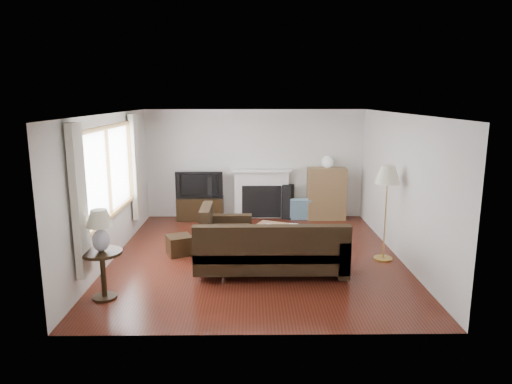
{
  "coord_description": "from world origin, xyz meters",
  "views": [
    {
      "loc": [
        -0.09,
        -7.71,
        2.78
      ],
      "look_at": [
        0.0,
        0.3,
        1.1
      ],
      "focal_mm": 32.0,
      "sensor_mm": 36.0,
      "label": 1
    }
  ],
  "objects_px": {
    "bookshelf": "(326,194)",
    "side_table": "(103,275)",
    "floor_lamp": "(386,213)",
    "sectional_sofa": "(271,248)",
    "tv_stand": "(200,208)",
    "coffee_table": "(283,237)"
  },
  "relations": [
    {
      "from": "bookshelf",
      "to": "coffee_table",
      "type": "bearing_deg",
      "value": -119.06
    },
    {
      "from": "bookshelf",
      "to": "side_table",
      "type": "xyz_separation_m",
      "value": [
        -3.79,
        -4.22,
        -0.25
      ]
    },
    {
      "from": "tv_stand",
      "to": "floor_lamp",
      "type": "bearing_deg",
      "value": -37.73
    },
    {
      "from": "coffee_table",
      "to": "floor_lamp",
      "type": "height_order",
      "value": "floor_lamp"
    },
    {
      "from": "tv_stand",
      "to": "coffee_table",
      "type": "height_order",
      "value": "tv_stand"
    },
    {
      "from": "side_table",
      "to": "floor_lamp",
      "type": "bearing_deg",
      "value": 19.16
    },
    {
      "from": "sectional_sofa",
      "to": "coffee_table",
      "type": "relative_size",
      "value": 2.46
    },
    {
      "from": "sectional_sofa",
      "to": "floor_lamp",
      "type": "height_order",
      "value": "floor_lamp"
    },
    {
      "from": "side_table",
      "to": "bookshelf",
      "type": "bearing_deg",
      "value": 48.09
    },
    {
      "from": "tv_stand",
      "to": "sectional_sofa",
      "type": "bearing_deg",
      "value": -65.83
    },
    {
      "from": "bookshelf",
      "to": "coffee_table",
      "type": "distance_m",
      "value": 2.38
    },
    {
      "from": "bookshelf",
      "to": "sectional_sofa",
      "type": "height_order",
      "value": "bookshelf"
    },
    {
      "from": "bookshelf",
      "to": "floor_lamp",
      "type": "distance_m",
      "value": 2.78
    },
    {
      "from": "floor_lamp",
      "to": "tv_stand",
      "type": "bearing_deg",
      "value": 142.27
    },
    {
      "from": "side_table",
      "to": "tv_stand",
      "type": "bearing_deg",
      "value": 77.99
    },
    {
      "from": "bookshelf",
      "to": "floor_lamp",
      "type": "height_order",
      "value": "floor_lamp"
    },
    {
      "from": "coffee_table",
      "to": "side_table",
      "type": "relative_size",
      "value": 1.51
    },
    {
      "from": "sectional_sofa",
      "to": "side_table",
      "type": "relative_size",
      "value": 3.73
    },
    {
      "from": "bookshelf",
      "to": "coffee_table",
      "type": "xyz_separation_m",
      "value": [
        -1.14,
        -2.05,
        -0.39
      ]
    },
    {
      "from": "side_table",
      "to": "sectional_sofa",
      "type": "bearing_deg",
      "value": 20.85
    },
    {
      "from": "bookshelf",
      "to": "coffee_table",
      "type": "relative_size",
      "value": 1.14
    },
    {
      "from": "sectional_sofa",
      "to": "floor_lamp",
      "type": "bearing_deg",
      "value": 17.1
    }
  ]
}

